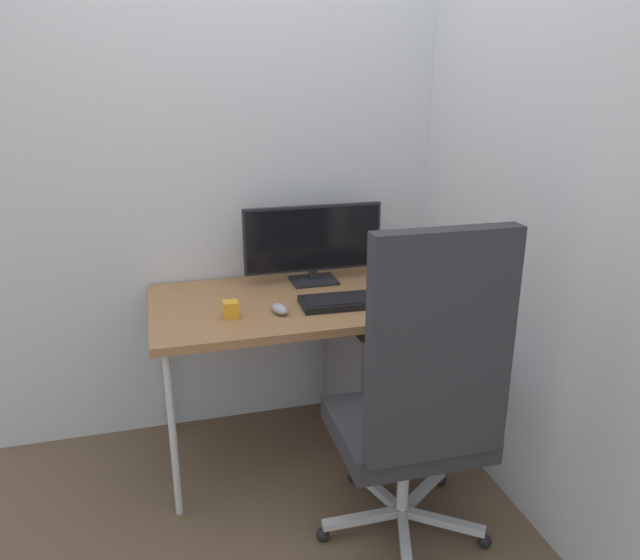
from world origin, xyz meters
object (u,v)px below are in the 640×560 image
object	(u,v)px
keyboard	(358,300)
monitor	(313,241)
mouse	(280,309)
filing_cabinet	(386,377)
desk_clamp_accessory	(231,309)
pen_holder	(403,264)
notebook	(431,286)
office_chair	(422,396)

from	to	relation	value
keyboard	monitor	bearing A→B (deg)	107.51
keyboard	mouse	world-z (taller)	mouse
filing_cabinet	mouse	distance (m)	0.70
keyboard	mouse	xyz separation A→B (m)	(-0.33, -0.02, 0.01)
desk_clamp_accessory	filing_cabinet	bearing A→B (deg)	9.77
mouse	desk_clamp_accessory	size ratio (longest dim) A/B	1.49
filing_cabinet	monitor	distance (m)	0.71
pen_holder	notebook	xyz separation A→B (m)	(0.04, -0.22, -0.04)
notebook	mouse	bearing A→B (deg)	170.13
monitor	notebook	size ratio (longest dim) A/B	4.26
desk_clamp_accessory	pen_holder	bearing A→B (deg)	20.84
keyboard	notebook	bearing A→B (deg)	14.63
mouse	filing_cabinet	bearing A→B (deg)	-0.12
keyboard	notebook	distance (m)	0.39
filing_cabinet	keyboard	size ratio (longest dim) A/B	1.29
notebook	desk_clamp_accessory	bearing A→B (deg)	167.18
keyboard	pen_holder	distance (m)	0.46
monitor	desk_clamp_accessory	xyz separation A→B (m)	(-0.42, -0.34, -0.16)
office_chair	monitor	distance (m)	0.98
filing_cabinet	mouse	bearing A→B (deg)	-165.23
filing_cabinet	mouse	size ratio (longest dim) A/B	6.36
monitor	mouse	size ratio (longest dim) A/B	6.48
office_chair	pen_holder	size ratio (longest dim) A/B	6.73
notebook	desk_clamp_accessory	xyz separation A→B (m)	(-0.91, -0.11, 0.02)
monitor	keyboard	world-z (taller)	monitor
mouse	pen_holder	distance (m)	0.75
mouse	pen_holder	bearing A→B (deg)	12.21
office_chair	filing_cabinet	xyz separation A→B (m)	(0.16, 0.71, -0.31)
monitor	pen_holder	world-z (taller)	monitor
filing_cabinet	keyboard	distance (m)	0.49
desk_clamp_accessory	office_chair	bearing A→B (deg)	-46.57
monitor	mouse	distance (m)	0.45
desk_clamp_accessory	monitor	bearing A→B (deg)	38.62
office_chair	desk_clamp_accessory	distance (m)	0.82
filing_cabinet	notebook	bearing A→B (deg)	-4.45
office_chair	keyboard	xyz separation A→B (m)	(-0.03, 0.59, 0.13)
filing_cabinet	monitor	xyz separation A→B (m)	(-0.29, 0.22, 0.61)
office_chair	mouse	size ratio (longest dim) A/B	12.51
filing_cabinet	monitor	bearing A→B (deg)	143.41
notebook	filing_cabinet	bearing A→B (deg)	155.93
mouse	monitor	bearing A→B (deg)	41.90
office_chair	filing_cabinet	distance (m)	0.79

